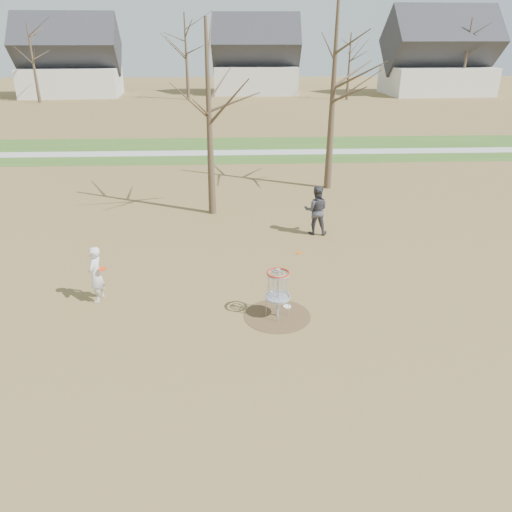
{
  "coord_description": "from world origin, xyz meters",
  "views": [
    {
      "loc": [
        -1.12,
        -11.5,
        6.93
      ],
      "look_at": [
        -0.5,
        1.5,
        1.1
      ],
      "focal_mm": 35.0,
      "sensor_mm": 36.0,
      "label": 1
    }
  ],
  "objects_px": {
    "player_throwing": "(316,210)",
    "disc_golf_basket": "(278,286)",
    "disc_grounded": "(287,306)",
    "player_standing": "(96,274)"
  },
  "relations": [
    {
      "from": "player_throwing",
      "to": "disc_golf_basket",
      "type": "relative_size",
      "value": 1.37
    },
    {
      "from": "player_throwing",
      "to": "disc_grounded",
      "type": "height_order",
      "value": "player_throwing"
    },
    {
      "from": "player_throwing",
      "to": "disc_golf_basket",
      "type": "bearing_deg",
      "value": 79.62
    },
    {
      "from": "player_standing",
      "to": "disc_grounded",
      "type": "xyz_separation_m",
      "value": [
        5.28,
        -0.65,
        -0.79
      ]
    },
    {
      "from": "disc_grounded",
      "to": "disc_golf_basket",
      "type": "bearing_deg",
      "value": -124.67
    },
    {
      "from": "player_throwing",
      "to": "disc_grounded",
      "type": "distance_m",
      "value": 5.8
    },
    {
      "from": "player_throwing",
      "to": "disc_grounded",
      "type": "bearing_deg",
      "value": 81.18
    },
    {
      "from": "player_standing",
      "to": "disc_golf_basket",
      "type": "distance_m",
      "value": 5.09
    },
    {
      "from": "disc_grounded",
      "to": "disc_golf_basket",
      "type": "distance_m",
      "value": 1.05
    },
    {
      "from": "player_standing",
      "to": "disc_grounded",
      "type": "height_order",
      "value": "player_standing"
    }
  ]
}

